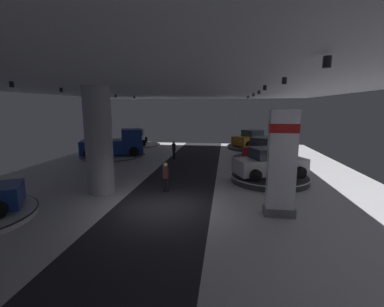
# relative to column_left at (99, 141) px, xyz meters

# --- Properties ---
(ground) EXTENTS (24.00, 44.00, 0.06)m
(ground) POSITION_rel_column_left_xyz_m (3.74, -1.79, -2.77)
(ground) COLOR silver
(ceiling_with_spotlights) EXTENTS (24.00, 44.00, 0.39)m
(ceiling_with_spotlights) POSITION_rel_column_left_xyz_m (3.74, -1.79, 2.80)
(ceiling_with_spotlights) COLOR silver
(column_left) EXTENTS (1.38, 1.38, 5.50)m
(column_left) POSITION_rel_column_left_xyz_m (0.00, 0.00, 0.00)
(column_left) COLOR #ADADB2
(column_left) RESTS_ON ground
(brand_sign_pylon) EXTENTS (1.28, 0.67, 4.37)m
(brand_sign_pylon) POSITION_rel_column_left_xyz_m (8.77, -1.99, -0.49)
(brand_sign_pylon) COLOR slate
(brand_sign_pylon) RESTS_ON ground
(display_platform_far_right) EXTENTS (5.03, 5.03, 0.36)m
(display_platform_far_right) POSITION_rel_column_left_xyz_m (9.55, 9.20, -2.55)
(display_platform_far_right) COLOR #333338
(display_platform_far_right) RESTS_ON ground
(display_car_far_right) EXTENTS (3.54, 4.56, 1.71)m
(display_car_far_right) POSITION_rel_column_left_xyz_m (9.54, 9.17, -1.62)
(display_car_far_right) COLOR red
(display_car_far_right) RESTS_ON display_platform_far_right
(display_platform_deep_left) EXTENTS (5.31, 5.31, 0.33)m
(display_platform_deep_left) POSITION_rel_column_left_xyz_m (-3.52, 15.84, -2.57)
(display_platform_deep_left) COLOR silver
(display_platform_deep_left) RESTS_ON ground
(display_car_deep_left) EXTENTS (2.94, 4.49, 1.71)m
(display_car_deep_left) POSITION_rel_column_left_xyz_m (-3.53, 15.87, -1.66)
(display_car_deep_left) COLOR silver
(display_car_deep_left) RESTS_ON display_platform_deep_left
(display_platform_mid_right) EXTENTS (4.66, 4.66, 0.37)m
(display_platform_mid_right) POSITION_rel_column_left_xyz_m (9.17, 3.23, -2.54)
(display_platform_mid_right) COLOR #333338
(display_platform_mid_right) RESTS_ON ground
(display_car_mid_right) EXTENTS (4.57, 3.35, 1.71)m
(display_car_mid_right) POSITION_rel_column_left_xyz_m (9.14, 3.22, -1.61)
(display_car_mid_right) COLOR silver
(display_car_mid_right) RESTS_ON display_platform_mid_right
(display_platform_deep_right) EXTENTS (5.12, 5.12, 0.35)m
(display_platform_deep_right) POSITION_rel_column_left_xyz_m (9.23, 16.30, -2.56)
(display_platform_deep_right) COLOR #333338
(display_platform_deep_right) RESTS_ON ground
(display_car_deep_right) EXTENTS (4.30, 4.18, 1.71)m
(display_car_deep_right) POSITION_rel_column_left_xyz_m (9.25, 16.33, -1.64)
(display_car_deep_right) COLOR #B77519
(display_car_deep_right) RESTS_ON display_platform_deep_right
(display_platform_far_left) EXTENTS (5.68, 5.68, 0.24)m
(display_platform_far_left) POSITION_rel_column_left_xyz_m (-3.54, 9.48, -2.62)
(display_platform_far_left) COLOR #B7B7BC
(display_platform_far_left) RESTS_ON ground
(pickup_truck_far_left) EXTENTS (5.70, 4.10, 2.30)m
(pickup_truck_far_left) POSITION_rel_column_left_xyz_m (-3.24, 9.60, -1.58)
(pickup_truck_far_left) COLOR navy
(pickup_truck_far_left) RESTS_ON display_platform_far_left
(visitor_walking_near) EXTENTS (0.32, 0.32, 1.59)m
(visitor_walking_near) POSITION_rel_column_left_xyz_m (2.06, 9.40, -1.84)
(visitor_walking_near) COLOR black
(visitor_walking_near) RESTS_ON ground
(visitor_walking_far) EXTENTS (0.32, 0.32, 1.59)m
(visitor_walking_far) POSITION_rel_column_left_xyz_m (3.38, 0.48, -1.84)
(visitor_walking_far) COLOR black
(visitor_walking_far) RESTS_ON ground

